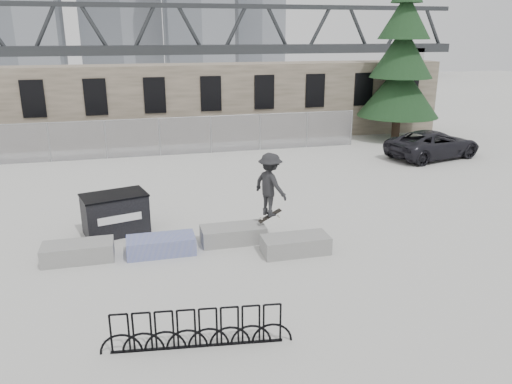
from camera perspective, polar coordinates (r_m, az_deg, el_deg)
ground at (r=15.41m, az=-7.81°, el=-6.59°), size 120.00×120.00×0.00m
stone_wall at (r=30.52m, az=-11.55°, el=9.85°), size 36.00×2.58×4.50m
chainlink_fence at (r=27.04m, az=-10.97°, el=6.26°), size 22.06×0.06×2.02m
planter_far_left at (r=15.40m, az=-19.68°, el=-6.38°), size 2.00×0.90×0.53m
planter_center_left at (r=15.21m, az=-10.80°, el=-5.92°), size 2.00×0.90×0.53m
planter_center_right at (r=15.73m, az=-2.63°, el=-4.77°), size 2.00×0.90×0.53m
planter_offset at (r=15.03m, az=4.54°, el=-5.93°), size 2.00×0.90×0.53m
dumpster at (r=16.92m, az=-15.78°, el=-2.38°), size 2.27×1.71×1.33m
bike_rack at (r=10.83m, az=-6.72°, el=-15.27°), size 4.02×0.54×0.90m
spruce_tree at (r=31.76m, az=16.30°, el=14.18°), size 4.85×4.85×11.50m
truss_bridge at (r=69.94m, az=-4.89°, el=16.03°), size 70.00×3.00×9.80m
suv at (r=27.75m, az=19.61°, el=5.17°), size 5.61×3.54×1.44m
skateboarder at (r=15.37m, az=1.63°, el=0.84°), size 1.25×1.48×2.20m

